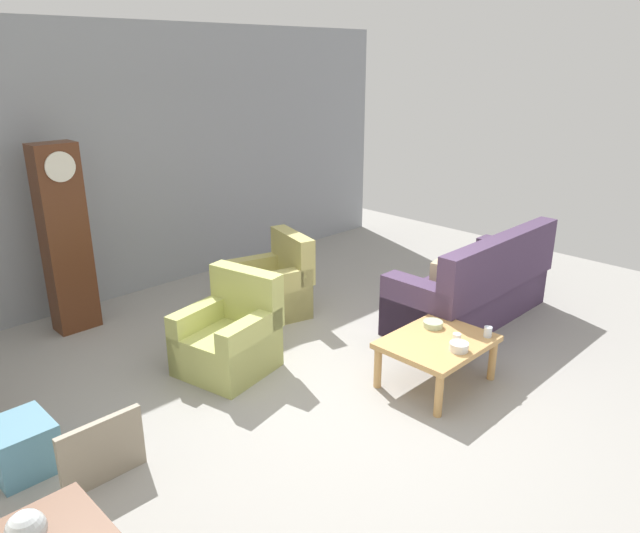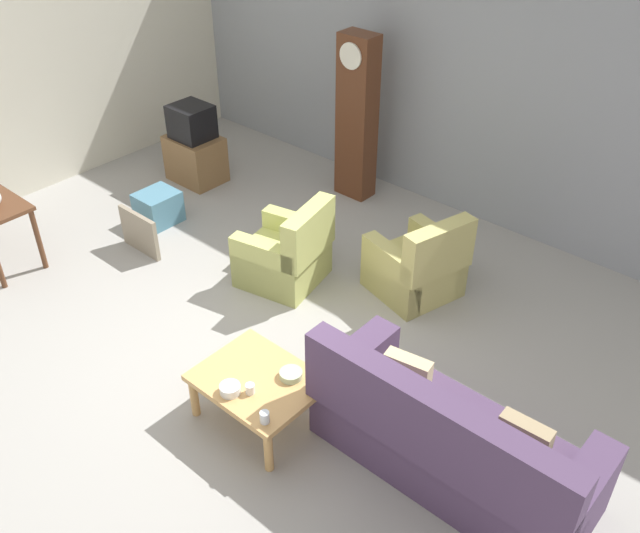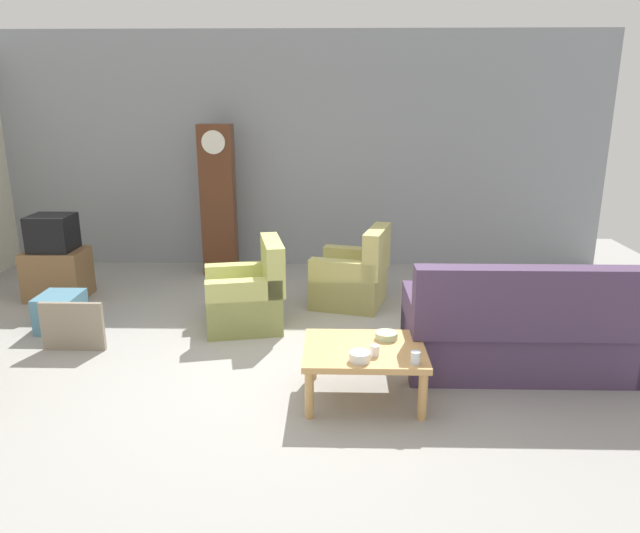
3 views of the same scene
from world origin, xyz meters
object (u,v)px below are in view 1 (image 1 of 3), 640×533
Objects in this scene: coffee_table_wood at (437,346)px; grandfather_clock at (65,239)px; armchair_olive_near at (230,339)px; glass_dome_cloche at (26,530)px; couch_floral at (474,290)px; bowl_shallow_green at (433,324)px; cup_white_porcelain at (457,338)px; storage_box_blue at (22,446)px; cup_blue_rimmed at (488,332)px; framed_picture_leaning at (102,451)px; bowl_white_stacked at (459,347)px; armchair_olive_far at (272,288)px.

grandfather_clock reaches higher than coffee_table_wood.
grandfather_clock is (-0.65, 1.92, 0.70)m from armchair_olive_near.
glass_dome_cloche is at bearing -115.29° from grandfather_clock.
bowl_shallow_green is at bearing -165.26° from couch_floral.
cup_white_porcelain is at bearing -109.41° from bowl_shallow_green.
storage_box_blue is 1.81m from glass_dome_cloche.
cup_blue_rimmed reaches higher than cup_white_porcelain.
cup_white_porcelain is (3.16, -1.53, 0.29)m from storage_box_blue.
bowl_white_stacked is at bearing -22.44° from framed_picture_leaning.
glass_dome_cloche reaches higher than bowl_shallow_green.
storage_box_blue is at bearing 124.23° from framed_picture_leaning.
coffee_table_wood is 3.94m from grandfather_clock.
glass_dome_cloche is at bearing -176.10° from coffee_table_wood.
storage_box_blue is at bearing -175.83° from armchair_olive_near.
storage_box_blue is at bearing 169.13° from couch_floral.
cup_blue_rimmed is at bearing -0.62° from glass_dome_cloche.
glass_dome_cloche is (-0.81, -1.10, 0.60)m from framed_picture_leaning.
cup_blue_rimmed is (2.16, -3.73, -0.52)m from grandfather_clock.
grandfather_clock is at bearing 137.92° from couch_floral.
cup_blue_rimmed reaches higher than storage_box_blue.
couch_floral reaches higher than armchair_olive_far.
armchair_olive_near reaches higher than cup_white_porcelain.
grandfather_clock is 4.08m from cup_white_porcelain.
glass_dome_cloche is (-1.74, -3.69, -0.17)m from grandfather_clock.
cup_white_porcelain is (3.61, 0.09, -0.36)m from glass_dome_cloche.
coffee_table_wood is 5.27× the size of bowl_shallow_green.
bowl_white_stacked is 0.49m from bowl_shallow_green.
glass_dome_cloche reaches higher than armchair_olive_near.
glass_dome_cloche is 3.92m from cup_blue_rimmed.
bowl_white_stacked is (1.10, -1.77, 0.17)m from armchair_olive_near.
bowl_shallow_green is (1.34, -1.34, 0.16)m from armchair_olive_near.
armchair_olive_far is 5.39× the size of glass_dome_cloche.
bowl_white_stacked is at bearing -100.97° from coffee_table_wood.
cup_blue_rimmed is 0.53× the size of bowl_shallow_green.
storage_box_blue is at bearing 155.85° from coffee_table_wood.
storage_box_blue is at bearing 159.83° from bowl_shallow_green.
armchair_olive_far is 2.56m from cup_blue_rimmed.
cup_blue_rimmed is (1.51, -1.81, 0.18)m from armchair_olive_near.
glass_dome_cloche reaches higher than armchair_olive_far.
glass_dome_cloche is 3.63m from cup_white_porcelain.
grandfather_clock is at bearing 120.08° from cup_blue_rimmed.
armchair_olive_near reaches higher than coffee_table_wood.
couch_floral is 1.68m from bowl_white_stacked.
bowl_white_stacked is (-0.12, -0.10, -0.01)m from cup_white_porcelain.
grandfather_clock is at bearing 70.10° from framed_picture_leaning.
glass_dome_cloche is at bearing 179.38° from cup_blue_rimmed.
armchair_olive_far is at bearing 26.93° from framed_picture_leaning.
armchair_olive_near is 5.72× the size of bowl_white_stacked.
glass_dome_cloche is at bearing -143.48° from armchair_olive_near.
bowl_shallow_green is (3.72, 0.42, -0.37)m from glass_dome_cloche.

